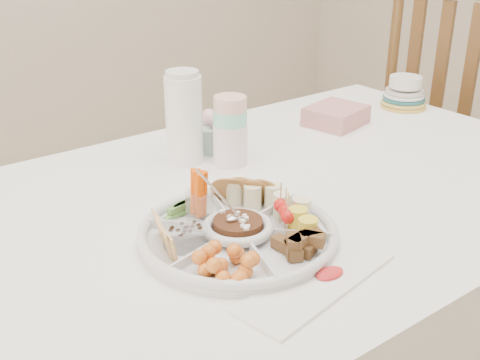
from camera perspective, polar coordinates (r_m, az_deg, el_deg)
dining_table at (r=1.61m, az=4.64°, el=-12.54°), size 1.52×1.02×0.76m
chair at (r=2.22m, az=15.51°, el=3.07°), size 0.56×0.56×1.14m
party_tray at (r=1.16m, az=-0.21°, el=-4.82°), size 0.46×0.46×0.04m
bean_dip at (r=1.16m, az=-0.21°, el=-4.50°), size 0.12×0.12×0.04m
tortillas at (r=1.26m, az=0.76°, el=-1.13°), size 0.11×0.11×0.06m
carrot_cucumber at (r=1.22m, az=-4.94°, el=-1.21°), size 0.14×0.14×0.10m
pita_raisins at (r=1.12m, az=-6.49°, el=-4.98°), size 0.14×0.14×0.06m
cherries at (r=1.04m, az=-1.38°, el=-7.61°), size 0.15×0.15×0.05m
granola_chunks at (r=1.09m, az=5.13°, el=-6.30°), size 0.13×0.13×0.05m
banana_tomato at (r=1.19m, az=5.67°, el=-2.18°), size 0.15×0.15×0.10m
cup_stack at (r=1.48m, az=-0.94°, el=5.87°), size 0.11×0.11×0.24m
thermos at (r=1.50m, az=-5.34°, el=6.03°), size 0.11×0.11×0.24m
flower_bowl at (r=1.61m, az=-2.86°, el=4.79°), size 0.17×0.17×0.10m
napkin_stack at (r=1.81m, az=9.08°, el=6.06°), size 0.19×0.17×0.05m
plate_stack at (r=2.02m, az=15.32°, el=7.94°), size 0.16×0.16×0.09m
placemat at (r=1.05m, az=7.31°, el=-9.59°), size 0.34×0.17×0.01m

